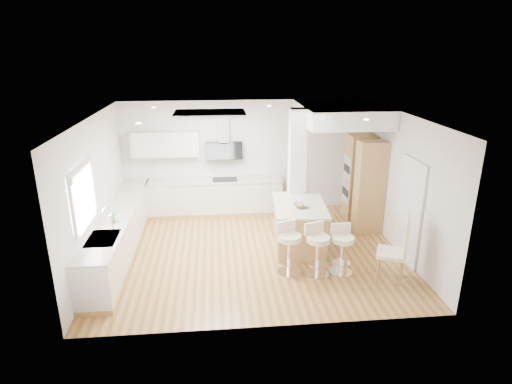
{
  "coord_description": "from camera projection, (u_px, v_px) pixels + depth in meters",
  "views": [
    {
      "loc": [
        -0.72,
        -7.93,
        4.04
      ],
      "look_at": [
        0.1,
        0.4,
        1.17
      ],
      "focal_mm": 30.0,
      "sensor_mm": 36.0,
      "label": 1
    }
  ],
  "objects": [
    {
      "name": "soffit",
      "position": [
        341.0,
        114.0,
        9.51
      ],
      "size": [
        1.78,
        2.2,
        0.4
      ],
      "color": "white",
      "rests_on": "ground"
    },
    {
      "name": "wall_right",
      "position": [
        400.0,
        183.0,
        8.67
      ],
      "size": [
        0.04,
        5.0,
        2.8
      ],
      "primitive_type": "cube",
      "color": "silver",
      "rests_on": "ground"
    },
    {
      "name": "doorway_right",
      "position": [
        409.0,
        212.0,
        8.23
      ],
      "size": [
        0.05,
        1.0,
        2.1
      ],
      "color": "#3E3831",
      "rests_on": "ground"
    },
    {
      "name": "bar_stool_a",
      "position": [
        289.0,
        246.0,
        7.85
      ],
      "size": [
        0.57,
        0.57,
        0.99
      ],
      "rotation": [
        0.0,
        0.0,
        0.33
      ],
      "color": "white",
      "rests_on": "ground"
    },
    {
      "name": "oven_column",
      "position": [
        363.0,
        182.0,
        9.91
      ],
      "size": [
        0.63,
        1.21,
        2.1
      ],
      "color": "tan",
      "rests_on": "ground"
    },
    {
      "name": "counter_back",
      "position": [
        208.0,
        188.0,
        10.63
      ],
      "size": [
        3.62,
        0.63,
        2.5
      ],
      "color": "tan",
      "rests_on": "ground"
    },
    {
      "name": "ceiling",
      "position": [
        253.0,
        252.0,
        8.85
      ],
      "size": [
        6.0,
        5.0,
        0.02
      ],
      "primitive_type": "cube",
      "color": "white",
      "rests_on": "ground"
    },
    {
      "name": "wall_left",
      "position": [
        96.0,
        192.0,
        8.11
      ],
      "size": [
        0.04,
        5.0,
        2.8
      ],
      "primitive_type": "cube",
      "color": "silver",
      "rests_on": "ground"
    },
    {
      "name": "ground",
      "position": [
        253.0,
        252.0,
        8.85
      ],
      "size": [
        6.0,
        6.0,
        0.0
      ],
      "primitive_type": "plane",
      "color": "#A8783E",
      "rests_on": "ground"
    },
    {
      "name": "peninsula",
      "position": [
        299.0,
        226.0,
        8.92
      ],
      "size": [
        1.17,
        1.66,
        1.03
      ],
      "rotation": [
        0.0,
        0.0,
        -0.08
      ],
      "color": "tan",
      "rests_on": "ground"
    },
    {
      "name": "bar_stool_c",
      "position": [
        342.0,
        247.0,
        7.87
      ],
      "size": [
        0.45,
        0.45,
        0.95
      ],
      "rotation": [
        0.0,
        0.0,
        0.05
      ],
      "color": "white",
      "rests_on": "ground"
    },
    {
      "name": "window_left",
      "position": [
        83.0,
        193.0,
        7.18
      ],
      "size": [
        0.06,
        1.28,
        1.07
      ],
      "color": "white",
      "rests_on": "ground"
    },
    {
      "name": "counter_left",
      "position": [
        120.0,
        232.0,
        8.66
      ],
      "size": [
        0.63,
        4.5,
        1.35
      ],
      "color": "tan",
      "rests_on": "ground"
    },
    {
      "name": "bar_stool_b",
      "position": [
        317.0,
        247.0,
        7.79
      ],
      "size": [
        0.57,
        0.57,
        1.0
      ],
      "rotation": [
        0.0,
        0.0,
        0.33
      ],
      "color": "white",
      "rests_on": "ground"
    },
    {
      "name": "pillar",
      "position": [
        297.0,
        173.0,
        9.38
      ],
      "size": [
        0.35,
        0.35,
        2.8
      ],
      "color": "silver",
      "rests_on": "ground"
    },
    {
      "name": "dining_chair",
      "position": [
        399.0,
        246.0,
        7.55
      ],
      "size": [
        0.66,
        0.66,
        1.29
      ],
      "rotation": [
        0.0,
        0.0,
        -0.43
      ],
      "color": "beige",
      "rests_on": "ground"
    },
    {
      "name": "wall_back",
      "position": [
        244.0,
        156.0,
        10.74
      ],
      "size": [
        6.0,
        0.04,
        2.8
      ],
      "primitive_type": "cube",
      "color": "silver",
      "rests_on": "ground"
    },
    {
      "name": "skylight",
      "position": [
        210.0,
        114.0,
        8.44
      ],
      "size": [
        4.1,
        2.1,
        0.06
      ],
      "color": "silver",
      "rests_on": "ground"
    }
  ]
}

